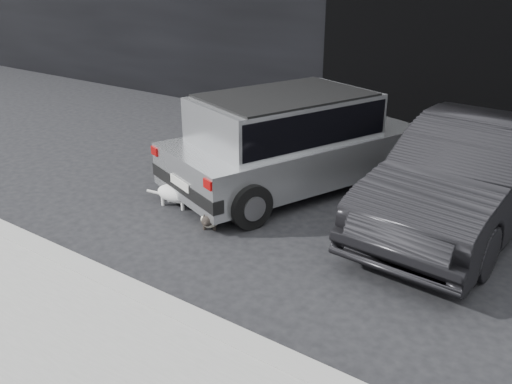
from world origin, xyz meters
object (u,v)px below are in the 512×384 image
Objects in this scene: silver_hatchback at (290,137)px; second_car at (468,175)px; cat_white at (177,193)px; cat_siamese at (211,217)px.

second_car is at bearing 24.00° from silver_hatchback.
second_car reaches higher than cat_white.
cat_siamese is at bearing -72.14° from silver_hatchback.
silver_hatchback reaches higher than cat_white.
silver_hatchback is at bearing -172.70° from second_car.
silver_hatchback reaches higher than second_car.
silver_hatchback is 6.01× the size of cat_siamese.
cat_white is (-3.25, -1.65, -0.48)m from second_car.
silver_hatchback is 2.44m from second_car.
silver_hatchback is 1.81m from cat_siamese.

